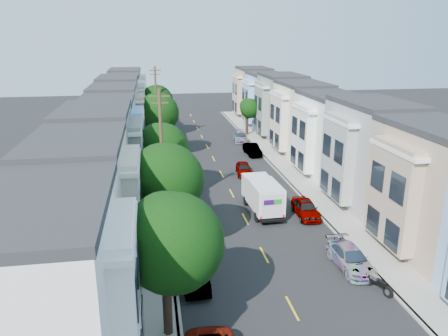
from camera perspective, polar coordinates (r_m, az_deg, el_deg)
name	(u,v)px	position (r m, az deg, el deg)	size (l,w,h in m)	color
ground	(245,219)	(34.88, 2.79, -6.69)	(160.00, 160.00, 0.00)	black
road_slab	(217,166)	(48.77, -0.89, 0.28)	(12.00, 70.00, 0.02)	black
curb_left	(163,168)	(48.28, -8.01, 0.01)	(0.30, 70.00, 0.15)	gray
curb_right	(270,163)	(49.97, 5.99, 0.67)	(0.30, 70.00, 0.15)	gray
sidewalk_left	(151,168)	(48.27, -9.55, -0.06)	(2.60, 70.00, 0.15)	gray
sidewalk_right	(281,162)	(50.32, 7.42, 0.73)	(2.60, 70.00, 0.15)	gray
centerline	(217,166)	(48.78, -0.89, 0.27)	(0.12, 70.00, 0.01)	gold
townhouse_row_left	(115,171)	(48.48, -14.04, -0.35)	(5.00, 70.00, 8.50)	white
townhouse_row_right	(312,162)	(51.54, 11.46, 0.84)	(5.00, 70.00, 8.50)	white
tree_a	(171,243)	(20.30, -6.90, -9.75)	(4.70, 4.70, 7.25)	black
tree_b	(165,181)	(27.22, -7.71, -1.70)	(4.68, 4.68, 7.70)	black
tree_c	(161,150)	(38.19, -8.24, 2.39)	(4.66, 4.66, 6.84)	black
tree_d	(158,113)	(50.85, -8.67, 7.07)	(4.70, 4.70, 7.83)	black
tree_e	(156,101)	(62.42, -8.86, 8.58)	(4.60, 4.60, 7.47)	black
tree_far_r	(249,109)	(63.43, 3.31, 7.72)	(2.88, 2.88, 5.38)	black
utility_pole_near	(162,153)	(34.38, -8.13, 1.90)	(1.60, 0.26, 10.00)	#42301E
utility_pole_far	(156,104)	(59.89, -8.82, 8.24)	(1.60, 0.26, 10.00)	#42301E
fedex_truck	(262,195)	(35.83, 5.04, -3.49)	(2.17, 5.65, 2.71)	silver
lead_sedan	(244,169)	(45.58, 2.59, -0.11)	(1.51, 3.93, 1.28)	black
parked_left_b	(194,274)	(26.17, -3.89, -13.59)	(1.45, 4.10, 1.37)	black
parked_left_c	(182,207)	(35.53, -5.55, -5.07)	(1.67, 4.36, 1.41)	#9192A1
parked_left_d	(175,172)	(44.80, -6.44, -0.48)	(1.39, 3.95, 1.32)	black
parked_right_a	(350,258)	(28.88, 16.18, -11.25)	(1.82, 4.33, 1.30)	#3A3A3A
parked_right_b	(306,208)	(35.71, 10.62, -5.21)	(1.63, 4.26, 1.38)	#B1B4BF
parked_right_c	(252,150)	(53.21, 3.70, 2.40)	(1.43, 4.05, 1.35)	black
parked_right_d	(240,137)	(60.08, 2.16, 4.07)	(1.80, 4.29, 1.29)	#0F1940
motorcycle	(378,283)	(27.10, 19.43, -14.04)	(0.29, 2.14, 0.85)	black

